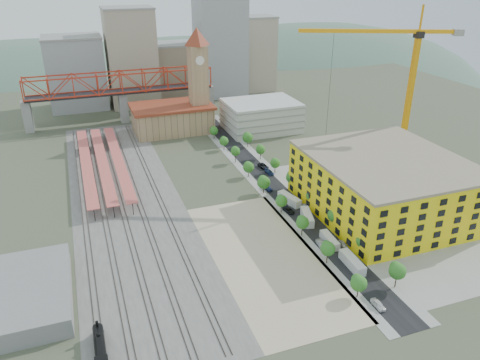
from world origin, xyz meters
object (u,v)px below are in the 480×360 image
object	(u,v)px
tower_crane	(402,73)
site_trailer_b	(330,240)
car_0	(378,305)
site_trailer_a	(352,263)
construction_building	(385,185)
site_trailer_d	(289,199)
clock_tower	(198,71)
site_trailer_c	(307,217)
locomotive	(101,357)

from	to	relation	value
tower_crane	site_trailer_b	world-z (taller)	tower_crane
car_0	site_trailer_a	bearing A→B (deg)	79.24
construction_building	car_0	world-z (taller)	construction_building
site_trailer_a	site_trailer_b	distance (m)	12.03
site_trailer_d	site_trailer_a	bearing A→B (deg)	-102.79
tower_crane	site_trailer_a	xyz separation A→B (m)	(-49.86, -52.82, -36.36)
clock_tower	site_trailer_c	bearing A→B (deg)	-85.32
locomotive	site_trailer_c	xyz separation A→B (m)	(66.00, 37.85, -0.51)
site_trailer_b	car_0	world-z (taller)	site_trailer_b
tower_crane	car_0	bearing A→B (deg)	-127.46
locomotive	site_trailer_d	bearing A→B (deg)	37.65
clock_tower	construction_building	bearing A→B (deg)	-71.22
construction_building	site_trailer_c	size ratio (longest dim) A/B	5.11
construction_building	tower_crane	size ratio (longest dim) A/B	0.83
construction_building	locomotive	xyz separation A→B (m)	(-92.00, -35.57, -7.55)
clock_tower	site_trailer_d	world-z (taller)	clock_tower
locomotive	tower_crane	distance (m)	137.41
construction_building	locomotive	distance (m)	98.93
site_trailer_a	site_trailer_d	distance (m)	39.16
site_trailer_b	site_trailer_c	distance (m)	14.05
site_trailer_d	car_0	xyz separation A→B (m)	(-3.00, -55.33, -0.60)
clock_tower	site_trailer_b	bearing A→B (deg)	-85.91
clock_tower	site_trailer_a	size ratio (longest dim) A/B	5.17
site_trailer_a	site_trailer_b	size ratio (longest dim) A/B	1.15
locomotive	site_trailer_d	world-z (taller)	locomotive
site_trailer_d	site_trailer_b	bearing A→B (deg)	-102.79
site_trailer_a	construction_building	bearing A→B (deg)	44.33
site_trailer_c	car_0	world-z (taller)	site_trailer_c
tower_crane	site_trailer_c	xyz separation A→B (m)	(-49.86, -26.73, -36.38)
site_trailer_a	car_0	xyz separation A→B (m)	(-3.00, -16.17, -0.62)
clock_tower	locomotive	world-z (taller)	clock_tower
locomotive	construction_building	bearing A→B (deg)	21.14
site_trailer_a	site_trailer_b	bearing A→B (deg)	91.85
car_0	site_trailer_b	bearing A→B (deg)	83.68
site_trailer_a	site_trailer_c	bearing A→B (deg)	91.85
clock_tower	tower_crane	world-z (taller)	tower_crane
locomotive	site_trailer_a	distance (m)	67.04
site_trailer_d	locomotive	bearing A→B (deg)	-155.14
site_trailer_a	site_trailer_d	world-z (taller)	site_trailer_a
locomotive	site_trailer_a	size ratio (longest dim) A/B	1.99
locomotive	car_0	world-z (taller)	locomotive
clock_tower	tower_crane	distance (m)	92.02
site_trailer_a	site_trailer_c	distance (m)	26.08
construction_building	site_trailer_a	bearing A→B (deg)	-137.52
site_trailer_b	site_trailer_c	size ratio (longest dim) A/B	0.88
car_0	locomotive	bearing A→B (deg)	175.75
site_trailer_c	car_0	size ratio (longest dim) A/B	2.22
locomotive	tower_crane	size ratio (longest dim) A/B	0.33
construction_building	site_trailer_d	bearing A→B (deg)	149.44
site_trailer_a	site_trailer_c	size ratio (longest dim) A/B	1.02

